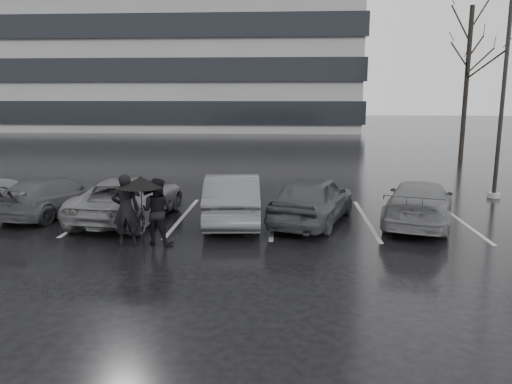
{
  "coord_description": "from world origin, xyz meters",
  "views": [
    {
      "loc": [
        0.99,
        -12.29,
        3.71
      ],
      "look_at": [
        0.16,
        1.0,
        1.1
      ],
      "focal_mm": 35.0,
      "sensor_mm": 36.0,
      "label": 1
    }
  ],
  "objects_px": {
    "car_main": "(313,199)",
    "car_west_c": "(54,196)",
    "car_west_b": "(130,199)",
    "car_east": "(419,203)",
    "lamp_post": "(503,93)",
    "pedestrian_left": "(126,210)",
    "car_west_a": "(233,198)",
    "tree_north": "(466,85)",
    "pedestrian_right": "(157,211)"
  },
  "relations": [
    {
      "from": "car_main",
      "to": "car_west_a",
      "type": "height_order",
      "value": "car_west_a"
    },
    {
      "from": "pedestrian_left",
      "to": "lamp_post",
      "type": "height_order",
      "value": "lamp_post"
    },
    {
      "from": "car_west_c",
      "to": "car_west_a",
      "type": "bearing_deg",
      "value": -169.45
    },
    {
      "from": "car_main",
      "to": "tree_north",
      "type": "height_order",
      "value": "tree_north"
    },
    {
      "from": "pedestrian_right",
      "to": "lamp_post",
      "type": "relative_size",
      "value": 0.21
    },
    {
      "from": "car_east",
      "to": "tree_north",
      "type": "bearing_deg",
      "value": -93.99
    },
    {
      "from": "pedestrian_right",
      "to": "lamp_post",
      "type": "bearing_deg",
      "value": -136.14
    },
    {
      "from": "car_west_c",
      "to": "pedestrian_left",
      "type": "height_order",
      "value": "pedestrian_left"
    },
    {
      "from": "car_west_a",
      "to": "car_west_c",
      "type": "xyz_separation_m",
      "value": [
        -5.68,
        0.58,
        -0.12
      ]
    },
    {
      "from": "car_west_a",
      "to": "lamp_post",
      "type": "height_order",
      "value": "lamp_post"
    },
    {
      "from": "lamp_post",
      "to": "car_west_c",
      "type": "bearing_deg",
      "value": -166.54
    },
    {
      "from": "car_main",
      "to": "lamp_post",
      "type": "xyz_separation_m",
      "value": [
        6.81,
        4.11,
        3.03
      ]
    },
    {
      "from": "pedestrian_left",
      "to": "lamp_post",
      "type": "distance_m",
      "value": 13.6
    },
    {
      "from": "car_main",
      "to": "car_west_c",
      "type": "distance_m",
      "value": 8.05
    },
    {
      "from": "car_main",
      "to": "tree_north",
      "type": "relative_size",
      "value": 0.49
    },
    {
      "from": "pedestrian_right",
      "to": "car_west_a",
      "type": "bearing_deg",
      "value": -112.26
    },
    {
      "from": "car_main",
      "to": "pedestrian_right",
      "type": "xyz_separation_m",
      "value": [
        -3.99,
        -2.34,
        0.13
      ]
    },
    {
      "from": "car_main",
      "to": "car_west_c",
      "type": "height_order",
      "value": "car_main"
    },
    {
      "from": "car_west_a",
      "to": "tree_north",
      "type": "height_order",
      "value": "tree_north"
    },
    {
      "from": "pedestrian_left",
      "to": "car_east",
      "type": "bearing_deg",
      "value": -175.0
    },
    {
      "from": "pedestrian_right",
      "to": "car_west_b",
      "type": "bearing_deg",
      "value": -45.51
    },
    {
      "from": "car_west_b",
      "to": "car_west_c",
      "type": "height_order",
      "value": "car_west_b"
    },
    {
      "from": "car_east",
      "to": "pedestrian_right",
      "type": "relative_size",
      "value": 2.6
    },
    {
      "from": "car_west_a",
      "to": "lamp_post",
      "type": "distance_m",
      "value": 10.49
    },
    {
      "from": "car_west_b",
      "to": "pedestrian_left",
      "type": "height_order",
      "value": "pedestrian_left"
    },
    {
      "from": "car_west_b",
      "to": "lamp_post",
      "type": "distance_m",
      "value": 13.29
    },
    {
      "from": "car_west_a",
      "to": "car_east",
      "type": "relative_size",
      "value": 1.0
    },
    {
      "from": "car_east",
      "to": "pedestrian_right",
      "type": "distance_m",
      "value": 7.45
    },
    {
      "from": "lamp_post",
      "to": "car_east",
      "type": "bearing_deg",
      "value": -132.67
    },
    {
      "from": "car_main",
      "to": "pedestrian_left",
      "type": "bearing_deg",
      "value": 46.62
    },
    {
      "from": "pedestrian_right",
      "to": "pedestrian_left",
      "type": "bearing_deg",
      "value": 23.35
    },
    {
      "from": "pedestrian_left",
      "to": "pedestrian_right",
      "type": "xyz_separation_m",
      "value": [
        0.76,
        0.14,
        -0.06
      ]
    },
    {
      "from": "car_west_a",
      "to": "car_west_c",
      "type": "distance_m",
      "value": 5.71
    },
    {
      "from": "car_west_a",
      "to": "car_west_b",
      "type": "distance_m",
      "value": 3.11
    },
    {
      "from": "car_main",
      "to": "tree_north",
      "type": "xyz_separation_m",
      "value": [
        9.24,
        15.01,
        3.53
      ]
    },
    {
      "from": "pedestrian_right",
      "to": "lamp_post",
      "type": "distance_m",
      "value": 12.91
    },
    {
      "from": "lamp_post",
      "to": "tree_north",
      "type": "xyz_separation_m",
      "value": [
        2.43,
        10.89,
        0.51
      ]
    },
    {
      "from": "lamp_post",
      "to": "pedestrian_left",
      "type": "bearing_deg",
      "value": -150.29
    },
    {
      "from": "pedestrian_left",
      "to": "lamp_post",
      "type": "bearing_deg",
      "value": -163.24
    },
    {
      "from": "car_west_b",
      "to": "car_east",
      "type": "xyz_separation_m",
      "value": [
        8.52,
        -0.0,
        -0.01
      ]
    },
    {
      "from": "lamp_post",
      "to": "tree_north",
      "type": "height_order",
      "value": "tree_north"
    },
    {
      "from": "car_west_b",
      "to": "car_east",
      "type": "height_order",
      "value": "car_west_b"
    },
    {
      "from": "car_west_a",
      "to": "pedestrian_left",
      "type": "relative_size",
      "value": 2.42
    },
    {
      "from": "car_west_b",
      "to": "car_west_c",
      "type": "distance_m",
      "value": 2.62
    },
    {
      "from": "car_west_a",
      "to": "car_west_b",
      "type": "xyz_separation_m",
      "value": [
        -3.11,
        0.08,
        -0.07
      ]
    },
    {
      "from": "pedestrian_right",
      "to": "car_main",
      "type": "bearing_deg",
      "value": -136.6
    },
    {
      "from": "car_main",
      "to": "tree_north",
      "type": "distance_m",
      "value": 17.98
    },
    {
      "from": "pedestrian_right",
      "to": "tree_north",
      "type": "distance_m",
      "value": 22.08
    },
    {
      "from": "car_west_a",
      "to": "pedestrian_left",
      "type": "xyz_separation_m",
      "value": [
        -2.4,
        -2.46,
        0.18
      ]
    },
    {
      "from": "pedestrian_left",
      "to": "lamp_post",
      "type": "xyz_separation_m",
      "value": [
        11.56,
        6.59,
        2.84
      ]
    }
  ]
}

